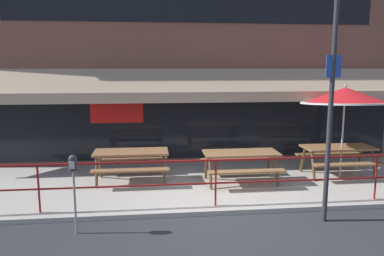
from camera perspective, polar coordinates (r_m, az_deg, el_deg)
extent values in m
plane|color=#2D2D30|center=(7.58, 3.98, -13.21)|extent=(120.00, 120.00, 0.00)
cube|color=#ADA89E|center=(9.42, 1.79, -8.31)|extent=(15.00, 4.00, 0.10)
cube|color=brown|center=(11.21, 0.23, 11.66)|extent=(15.00, 0.50, 6.72)
cube|color=black|center=(11.05, 0.38, 1.26)|extent=(12.00, 0.02, 2.30)
cube|color=red|center=(10.97, -11.38, 2.59)|extent=(1.50, 0.02, 0.70)
cube|color=tan|center=(10.42, 0.73, 7.12)|extent=(13.80, 0.92, 0.70)
cube|color=tan|center=(9.94, 1.09, 4.70)|extent=(13.80, 0.08, 0.28)
cube|color=black|center=(12.06, 20.39, 4.60)|extent=(0.04, 0.28, 0.04)
cube|color=black|center=(11.95, 20.64, 3.68)|extent=(0.18, 0.18, 0.28)
cube|color=beige|center=(11.95, 20.64, 3.68)|extent=(0.13, 0.19, 0.20)
cylinder|color=maroon|center=(7.86, -22.32, -8.62)|extent=(0.04, 0.04, 0.95)
cylinder|color=maroon|center=(7.66, 3.62, -8.38)|extent=(0.04, 0.04, 0.95)
cylinder|color=maroon|center=(8.91, 26.22, -6.80)|extent=(0.04, 0.04, 0.95)
cube|color=maroon|center=(7.53, 3.66, -4.93)|extent=(13.80, 0.04, 0.04)
cube|color=maroon|center=(7.66, 3.62, -8.38)|extent=(13.80, 0.03, 0.03)
cube|color=brown|center=(9.27, -9.26, -3.64)|extent=(1.80, 0.80, 0.05)
cube|color=brown|center=(8.79, -9.40, -6.39)|extent=(1.80, 0.26, 0.04)
cube|color=brown|center=(9.91, -9.05, -4.58)|extent=(1.80, 0.26, 0.04)
cylinder|color=brown|center=(9.05, -4.21, -6.29)|extent=(0.07, 0.30, 0.73)
cylinder|color=brown|center=(9.66, -4.35, -5.28)|extent=(0.07, 0.30, 0.73)
cylinder|color=brown|center=(9.14, -14.35, -6.41)|extent=(0.07, 0.30, 0.73)
cylinder|color=brown|center=(9.75, -13.84, -5.40)|extent=(0.07, 0.30, 0.73)
cube|color=brown|center=(9.14, 7.49, -3.79)|extent=(1.80, 0.80, 0.05)
cube|color=brown|center=(8.67, 8.36, -6.59)|extent=(1.80, 0.26, 0.04)
cube|color=brown|center=(9.76, 6.64, -4.75)|extent=(1.80, 0.26, 0.04)
cylinder|color=brown|center=(9.16, 12.82, -6.31)|extent=(0.07, 0.30, 0.73)
cylinder|color=brown|center=(9.74, 11.59, -5.33)|extent=(0.07, 0.30, 0.73)
cylinder|color=brown|center=(8.77, 2.82, -6.78)|extent=(0.07, 0.30, 0.73)
cylinder|color=brown|center=(9.38, 2.20, -5.71)|extent=(0.07, 0.30, 0.73)
cube|color=brown|center=(10.39, 21.40, -2.77)|extent=(1.80, 0.80, 0.05)
cube|color=brown|center=(9.96, 22.84, -5.14)|extent=(1.80, 0.26, 0.04)
cube|color=brown|center=(10.96, 19.90, -3.69)|extent=(1.80, 0.26, 0.04)
cylinder|color=brown|center=(10.60, 25.92, -4.90)|extent=(0.07, 0.30, 0.73)
cylinder|color=brown|center=(11.13, 24.19, -4.13)|extent=(0.07, 0.30, 0.73)
cylinder|color=brown|center=(9.85, 17.98, -5.44)|extent=(0.07, 0.30, 0.73)
cylinder|color=brown|center=(10.41, 16.55, -4.57)|extent=(0.07, 0.30, 0.73)
cylinder|color=#B7B2A8|center=(10.17, 21.97, -0.70)|extent=(0.04, 0.04, 2.30)
cone|color=red|center=(10.06, 22.30, 4.63)|extent=(2.10, 2.12, 0.52)
cylinder|color=white|center=(10.07, 22.23, 3.56)|extent=(2.14, 2.14, 0.17)
sphere|color=#B7B2A8|center=(10.05, 22.38, 6.00)|extent=(0.07, 0.07, 0.07)
cylinder|color=gray|center=(6.93, -17.41, -10.74)|extent=(0.04, 0.04, 1.15)
cylinder|color=#2D2D33|center=(6.73, -17.69, -5.33)|extent=(0.15, 0.15, 0.20)
sphere|color=#2D2D33|center=(6.71, -17.73, -4.50)|extent=(0.14, 0.14, 0.14)
cube|color=silver|center=(6.65, -17.83, -5.42)|extent=(0.08, 0.01, 0.13)
cylinder|color=#2D2D33|center=(7.26, 20.31, 1.78)|extent=(0.09, 0.09, 4.04)
cube|color=blue|center=(7.19, 20.78, 8.80)|extent=(0.28, 0.02, 0.40)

